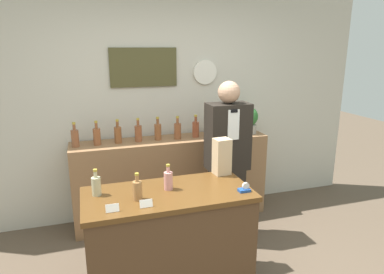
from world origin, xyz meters
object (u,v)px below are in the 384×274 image
object	(u,v)px
shopkeeper	(227,163)
paper_bag	(222,156)
potted_plant	(248,120)
tape_dispenser	(245,189)

from	to	relation	value
shopkeeper	paper_bag	size ratio (longest dim) A/B	5.24
paper_bag	shopkeeper	bearing A→B (deg)	60.73
shopkeeper	paper_bag	bearing A→B (deg)	-119.27
potted_plant	paper_bag	world-z (taller)	potted_plant
potted_plant	paper_bag	distance (m)	1.25
shopkeeper	paper_bag	xyz separation A→B (m)	(-0.25, -0.44, 0.23)
potted_plant	paper_bag	size ratio (longest dim) A/B	1.01
paper_bag	tape_dispenser	distance (m)	0.43
paper_bag	tape_dispenser	bearing A→B (deg)	-86.63
shopkeeper	potted_plant	xyz separation A→B (m)	(0.51, 0.56, 0.31)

